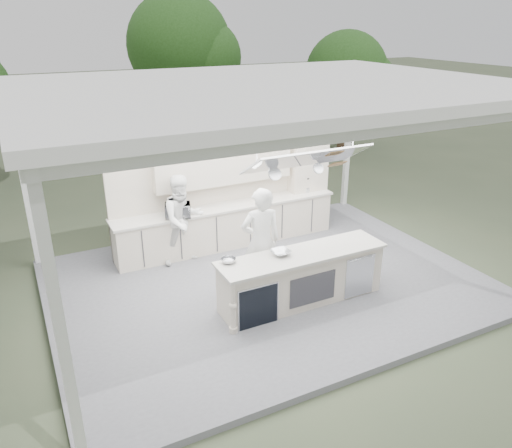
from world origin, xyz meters
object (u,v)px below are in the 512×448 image
demo_island (301,278)px  back_counter (228,225)px  head_chef (261,242)px  sous_chef (183,220)px

demo_island → back_counter: (-0.18, 2.81, 0.00)m
head_chef → sous_chef: head_chef is taller
demo_island → sous_chef: (-1.32, 2.46, 0.46)m
sous_chef → head_chef: bearing=-73.4°
demo_island → head_chef: bearing=126.2°
sous_chef → demo_island: bearing=-70.2°
head_chef → sous_chef: size_ratio=1.08×
sous_chef → back_counter: bearing=8.8°
demo_island → back_counter: bearing=93.6°
demo_island → sous_chef: sous_chef is taller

